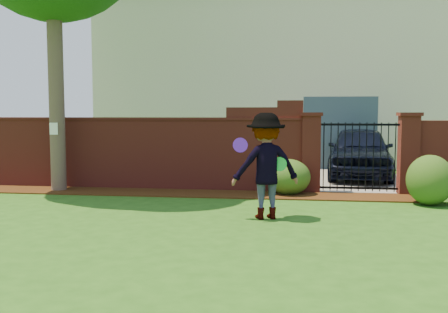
# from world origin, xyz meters

# --- Properties ---
(ground) EXTENTS (80.00, 80.00, 0.01)m
(ground) POSITION_xyz_m (0.00, 0.00, -0.01)
(ground) COLOR #255415
(ground) RESTS_ON ground
(mulch_bed) EXTENTS (11.10, 1.08, 0.03)m
(mulch_bed) POSITION_xyz_m (-0.95, 3.34, 0.01)
(mulch_bed) COLOR #331B09
(mulch_bed) RESTS_ON ground
(brick_wall) EXTENTS (8.70, 0.31, 2.16)m
(brick_wall) POSITION_xyz_m (-2.01, 4.00, 0.93)
(brick_wall) COLOR maroon
(brick_wall) RESTS_ON ground
(pillar_left) EXTENTS (0.50, 0.50, 1.88)m
(pillar_left) POSITION_xyz_m (2.40, 4.00, 0.96)
(pillar_left) COLOR maroon
(pillar_left) RESTS_ON ground
(pillar_right) EXTENTS (0.50, 0.50, 1.88)m
(pillar_right) POSITION_xyz_m (4.60, 4.00, 0.96)
(pillar_right) COLOR maroon
(pillar_right) RESTS_ON ground
(iron_gate) EXTENTS (1.78, 0.03, 1.60)m
(iron_gate) POSITION_xyz_m (3.50, 4.00, 0.85)
(iron_gate) COLOR black
(iron_gate) RESTS_ON ground
(driveway) EXTENTS (3.20, 8.00, 0.01)m
(driveway) POSITION_xyz_m (3.50, 8.00, 0.01)
(driveway) COLOR gray
(driveway) RESTS_ON ground
(house) EXTENTS (12.40, 6.40, 6.30)m
(house) POSITION_xyz_m (1.00, 12.00, 3.16)
(house) COLOR #ECE7C6
(house) RESTS_ON ground
(car) EXTENTS (2.20, 4.53, 1.49)m
(car) POSITION_xyz_m (3.88, 6.82, 0.74)
(car) COLOR black
(car) RESTS_ON ground
(paper_notice) EXTENTS (0.20, 0.01, 0.28)m
(paper_notice) POSITION_xyz_m (-3.60, 3.21, 1.50)
(paper_notice) COLOR white
(paper_notice) RESTS_ON tree
(shrub_left) EXTENTS (1.00, 1.00, 0.82)m
(shrub_left) POSITION_xyz_m (1.88, 3.54, 0.41)
(shrub_left) COLOR #1F4A16
(shrub_left) RESTS_ON ground
(shrub_middle) EXTENTS (0.93, 0.93, 1.03)m
(shrub_middle) POSITION_xyz_m (4.74, 2.62, 0.51)
(shrub_middle) COLOR #1F4A16
(shrub_middle) RESTS_ON ground
(man) EXTENTS (1.37, 1.04, 1.87)m
(man) POSITION_xyz_m (1.51, 0.85, 0.94)
(man) COLOR gray
(man) RESTS_ON ground
(frisbee_purple) EXTENTS (0.27, 0.14, 0.26)m
(frisbee_purple) POSITION_xyz_m (1.08, 0.58, 1.32)
(frisbee_purple) COLOR #521BAE
(frisbee_purple) RESTS_ON man
(frisbee_green) EXTENTS (0.25, 0.06, 0.25)m
(frisbee_green) POSITION_xyz_m (1.75, 0.82, 0.98)
(frisbee_green) COLOR green
(frisbee_green) RESTS_ON man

